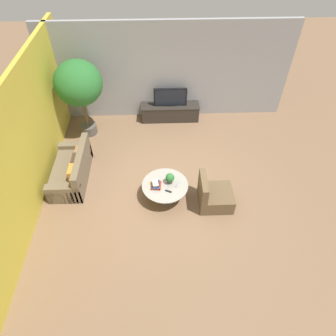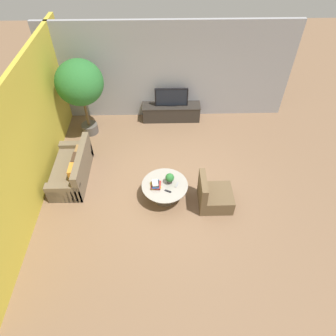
{
  "view_description": "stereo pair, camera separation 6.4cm",
  "coord_description": "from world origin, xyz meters",
  "px_view_note": "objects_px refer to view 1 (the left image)",
  "views": [
    {
      "loc": [
        -0.28,
        -5.11,
        5.87
      ],
      "look_at": [
        -0.09,
        0.13,
        0.55
      ],
      "focal_mm": 32.0,
      "sensor_mm": 36.0,
      "label": 1
    },
    {
      "loc": [
        -0.22,
        -5.11,
        5.87
      ],
      "look_at": [
        -0.09,
        0.13,
        0.55
      ],
      "focal_mm": 32.0,
      "sensor_mm": 36.0,
      "label": 2
    }
  ],
  "objects_px": {
    "television": "(170,97)",
    "armchair_wicker": "(214,196)",
    "potted_palm_tall": "(79,85)",
    "potted_plant_tabletop": "(170,178)",
    "media_console": "(170,112)",
    "coffee_table": "(165,188)",
    "couch_by_wall": "(72,170)"
  },
  "relations": [
    {
      "from": "armchair_wicker",
      "to": "coffee_table",
      "type": "bearing_deg",
      "value": 78.64
    },
    {
      "from": "couch_by_wall",
      "to": "armchair_wicker",
      "type": "relative_size",
      "value": 2.02
    },
    {
      "from": "television",
      "to": "potted_plant_tabletop",
      "type": "distance_m",
      "value": 3.22
    },
    {
      "from": "armchair_wicker",
      "to": "potted_palm_tall",
      "type": "relative_size",
      "value": 0.37
    },
    {
      "from": "coffee_table",
      "to": "couch_by_wall",
      "type": "bearing_deg",
      "value": 162.99
    },
    {
      "from": "media_console",
      "to": "television",
      "type": "height_order",
      "value": "television"
    },
    {
      "from": "armchair_wicker",
      "to": "potted_plant_tabletop",
      "type": "xyz_separation_m",
      "value": [
        -1.04,
        0.3,
        0.34
      ]
    },
    {
      "from": "armchair_wicker",
      "to": "potted_plant_tabletop",
      "type": "height_order",
      "value": "armchair_wicker"
    },
    {
      "from": "coffee_table",
      "to": "armchair_wicker",
      "type": "distance_m",
      "value": 1.19
    },
    {
      "from": "couch_by_wall",
      "to": "potted_plant_tabletop",
      "type": "relative_size",
      "value": 6.19
    },
    {
      "from": "television",
      "to": "armchair_wicker",
      "type": "relative_size",
      "value": 1.19
    },
    {
      "from": "television",
      "to": "potted_palm_tall",
      "type": "height_order",
      "value": "potted_palm_tall"
    },
    {
      "from": "television",
      "to": "armchair_wicker",
      "type": "xyz_separation_m",
      "value": [
        0.9,
        -3.52,
        -0.54
      ]
    },
    {
      "from": "television",
      "to": "armchair_wicker",
      "type": "distance_m",
      "value": 3.67
    },
    {
      "from": "television",
      "to": "couch_by_wall",
      "type": "distance_m",
      "value": 3.72
    },
    {
      "from": "television",
      "to": "coffee_table",
      "type": "bearing_deg",
      "value": -94.59
    },
    {
      "from": "media_console",
      "to": "coffee_table",
      "type": "distance_m",
      "value": 3.3
    },
    {
      "from": "media_console",
      "to": "coffee_table",
      "type": "xyz_separation_m",
      "value": [
        -0.26,
        -3.28,
        0.05
      ]
    },
    {
      "from": "potted_palm_tall",
      "to": "potted_plant_tabletop",
      "type": "relative_size",
      "value": 8.31
    },
    {
      "from": "couch_by_wall",
      "to": "armchair_wicker",
      "type": "bearing_deg",
      "value": 74.81
    },
    {
      "from": "coffee_table",
      "to": "potted_plant_tabletop",
      "type": "height_order",
      "value": "potted_plant_tabletop"
    },
    {
      "from": "coffee_table",
      "to": "potted_plant_tabletop",
      "type": "bearing_deg",
      "value": 30.19
    },
    {
      "from": "media_console",
      "to": "couch_by_wall",
      "type": "distance_m",
      "value": 3.69
    },
    {
      "from": "media_console",
      "to": "television",
      "type": "bearing_deg",
      "value": -90.0
    },
    {
      "from": "potted_plant_tabletop",
      "to": "media_console",
      "type": "bearing_deg",
      "value": 87.46
    },
    {
      "from": "couch_by_wall",
      "to": "potted_plant_tabletop",
      "type": "xyz_separation_m",
      "value": [
        2.52,
        -0.66,
        0.33
      ]
    },
    {
      "from": "potted_plant_tabletop",
      "to": "potted_palm_tall",
      "type": "bearing_deg",
      "value": 132.72
    },
    {
      "from": "coffee_table",
      "to": "potted_palm_tall",
      "type": "height_order",
      "value": "potted_palm_tall"
    },
    {
      "from": "media_console",
      "to": "armchair_wicker",
      "type": "xyz_separation_m",
      "value": [
        0.9,
        -3.52,
        -0.0
      ]
    },
    {
      "from": "coffee_table",
      "to": "potted_palm_tall",
      "type": "xyz_separation_m",
      "value": [
        -2.27,
        2.66,
        1.34
      ]
    },
    {
      "from": "media_console",
      "to": "couch_by_wall",
      "type": "xyz_separation_m",
      "value": [
        -2.66,
        -2.55,
        0.01
      ]
    },
    {
      "from": "television",
      "to": "couch_by_wall",
      "type": "height_order",
      "value": "television"
    }
  ]
}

